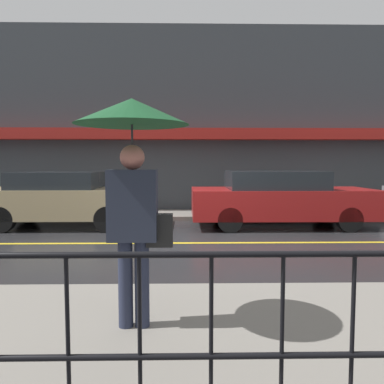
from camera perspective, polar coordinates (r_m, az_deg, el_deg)
The scene contains 9 objects.
ground_plane at distance 7.81m, azimuth -0.05°, elevation -7.79°, with size 80.00×80.00×0.00m, color #262628.
sidewalk_near at distance 3.54m, azimuth 1.41°, elevation -22.04°, with size 28.00×2.92×0.12m.
sidewalk_far at distance 11.64m, azimuth -0.40°, elevation -3.49°, with size 28.00×1.77×0.12m.
lane_marking at distance 7.81m, azimuth -0.05°, elevation -7.76°, with size 25.20×0.12×0.01m.
building_storefront at distance 12.62m, azimuth -0.47°, elevation 10.73°, with size 28.00×0.85×6.16m.
railing_foreground at distance 2.14m, azimuth 2.94°, elevation -19.08°, with size 12.00×0.04×1.04m.
pedestrian at distance 3.43m, azimuth -9.00°, elevation 6.51°, with size 1.03×1.03×2.09m.
car_tan at distance 10.21m, azimuth -19.06°, elevation -0.98°, with size 4.06×1.73×1.43m.
car_red at distance 10.03m, azimuth 13.21°, elevation -0.92°, with size 4.65×1.89×1.45m.
Camera 1 is at (-0.14, -7.64, 1.63)m, focal length 35.00 mm.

